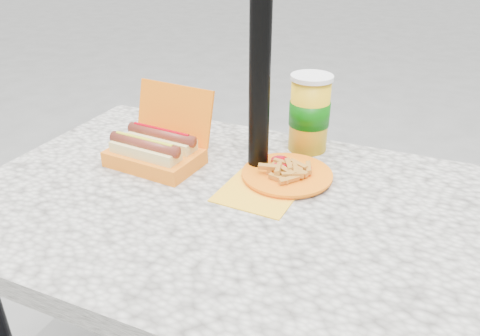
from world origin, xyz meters
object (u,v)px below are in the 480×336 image
at_px(umbrella_pole, 261,25).
at_px(hotdog_box, 156,149).
at_px(soda_cup, 309,113).
at_px(fries_plate, 285,175).

distance_m(umbrella_pole, hotdog_box, 0.40).
bearing_deg(umbrella_pole, soda_cup, 63.43).
distance_m(umbrella_pole, fries_plate, 0.35).
bearing_deg(soda_cup, fries_plate, -90.09).
relative_size(umbrella_pole, soda_cup, 10.73).
xyz_separation_m(umbrella_pole, soda_cup, (0.08, 0.16, -0.25)).
height_order(umbrella_pole, soda_cup, umbrella_pole).
distance_m(umbrella_pole, soda_cup, 0.30).
xyz_separation_m(umbrella_pole, hotdog_box, (-0.25, -0.08, -0.31)).
xyz_separation_m(umbrella_pole, fries_plate, (0.08, -0.03, -0.34)).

